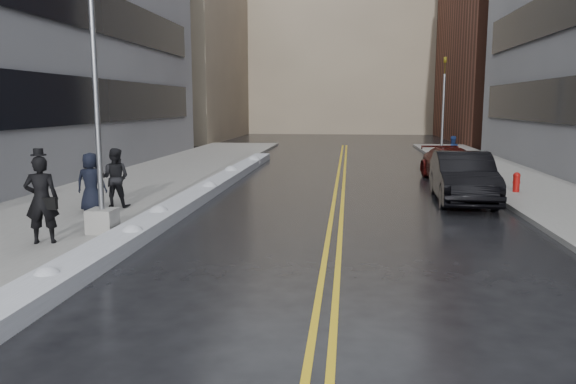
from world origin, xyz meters
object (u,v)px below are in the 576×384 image
(pedestrian_b, at_px, (115,178))
(car_black, at_px, (463,177))
(pedestrian_c, at_px, (91,182))
(pedestrian_east, at_px, (452,151))
(lamppost, at_px, (98,138))
(fire_hydrant, at_px, (516,181))
(car_maroon, at_px, (451,165))
(pedestrian_fedora, at_px, (42,200))
(traffic_signal, at_px, (443,103))

(pedestrian_b, xyz_separation_m, car_black, (11.18, 2.99, -0.22))
(pedestrian_c, bearing_deg, pedestrian_east, -139.37)
(car_black, bearing_deg, lamppost, -144.65)
(fire_hydrant, bearing_deg, car_black, -144.96)
(pedestrian_east, relative_size, car_maroon, 0.31)
(pedestrian_c, distance_m, pedestrian_east, 19.18)
(pedestrian_fedora, distance_m, pedestrian_b, 4.64)
(traffic_signal, bearing_deg, car_black, -96.35)
(lamppost, xyz_separation_m, pedestrian_b, (-1.11, 3.45, -1.46))
(fire_hydrant, distance_m, car_black, 2.74)
(traffic_signal, relative_size, pedestrian_b, 3.23)
(pedestrian_east, distance_m, car_black, 10.40)
(lamppost, height_order, fire_hydrant, lamppost)
(lamppost, bearing_deg, pedestrian_b, 107.85)
(lamppost, relative_size, car_maroon, 1.53)
(fire_hydrant, bearing_deg, pedestrian_c, -158.83)
(fire_hydrant, relative_size, traffic_signal, 0.12)
(fire_hydrant, xyz_separation_m, car_black, (-2.23, -1.57, 0.31))
(pedestrian_c, bearing_deg, car_maroon, -149.49)
(pedestrian_b, xyz_separation_m, car_maroon, (11.72, 8.39, -0.35))
(pedestrian_c, relative_size, pedestrian_east, 1.14)
(fire_hydrant, xyz_separation_m, pedestrian_c, (-13.82, -5.35, 0.49))
(pedestrian_c, relative_size, car_black, 0.34)
(pedestrian_b, bearing_deg, pedestrian_c, 61.56)
(pedestrian_fedora, bearing_deg, pedestrian_east, -142.93)
(pedestrian_fedora, bearing_deg, pedestrian_b, -105.61)
(fire_hydrant, xyz_separation_m, car_maroon, (-1.69, 3.84, 0.17))
(lamppost, xyz_separation_m, fire_hydrant, (12.30, 8.00, -1.98))
(pedestrian_east, bearing_deg, fire_hydrant, 86.57)
(pedestrian_east, bearing_deg, car_maroon, 71.08)
(lamppost, height_order, pedestrian_fedora, lamppost)
(pedestrian_c, bearing_deg, pedestrian_fedora, 92.64)
(lamppost, height_order, traffic_signal, lamppost)
(pedestrian_c, height_order, car_maroon, pedestrian_c)
(pedestrian_fedora, distance_m, pedestrian_east, 21.79)
(pedestrian_fedora, bearing_deg, lamppost, -145.38)
(pedestrian_fedora, height_order, car_black, pedestrian_fedora)
(car_maroon, bearing_deg, pedestrian_c, -146.86)
(pedestrian_fedora, bearing_deg, car_maroon, -149.73)
(pedestrian_east, xyz_separation_m, car_maroon, (-0.89, -4.90, -0.21))
(car_black, relative_size, car_maroon, 1.05)
(lamppost, xyz_separation_m, car_maroon, (10.61, 11.84, -1.81))
(pedestrian_b, distance_m, pedestrian_east, 18.32)
(pedestrian_b, xyz_separation_m, pedestrian_c, (-0.41, -0.80, -0.04))
(fire_hydrant, height_order, car_maroon, car_maroon)
(car_black, height_order, car_maroon, car_black)
(fire_hydrant, xyz_separation_m, pedestrian_b, (-13.41, -4.55, 0.53))
(traffic_signal, bearing_deg, pedestrian_fedora, -118.71)
(pedestrian_b, distance_m, car_black, 11.57)
(fire_hydrant, distance_m, pedestrian_c, 14.83)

